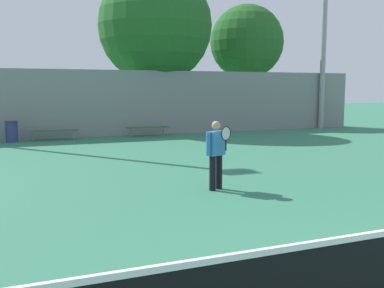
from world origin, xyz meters
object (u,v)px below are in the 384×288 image
object	(u,v)px
bench_courtside_near	(53,131)
tree_green_tall	(247,42)
trash_bin	(12,132)
bench_courtside_far	(148,128)
tennis_player	(216,151)
tree_green_broad	(155,26)
light_pole_near_left	(324,37)

from	to	relation	value
bench_courtside_near	tree_green_tall	size ratio (longest dim) A/B	0.29
bench_courtside_near	trash_bin	xyz separation A→B (m)	(-1.66, -0.16, 0.04)
bench_courtside_far	tree_green_tall	size ratio (longest dim) A/B	0.27
bench_courtside_near	bench_courtside_far	size ratio (longest dim) A/B	1.06
tennis_player	tree_green_broad	bearing A→B (deg)	54.59
tree_green_tall	tree_green_broad	bearing A→B (deg)	-164.87
tennis_player	bench_courtside_far	world-z (taller)	tennis_player
bench_courtside_near	light_pole_near_left	size ratio (longest dim) A/B	0.24
light_pole_near_left	tree_green_tall	bearing A→B (deg)	129.24
trash_bin	tennis_player	bearing A→B (deg)	-69.72
light_pole_near_left	tree_green_tall	world-z (taller)	light_pole_near_left
bench_courtside_far	trash_bin	xyz separation A→B (m)	(-5.84, -0.16, 0.05)
bench_courtside_near	tree_green_broad	xyz separation A→B (m)	(5.31, 2.24, 4.91)
tree_green_broad	tennis_player	bearing A→B (deg)	-102.18
light_pole_near_left	trash_bin	xyz separation A→B (m)	(-15.96, -0.60, -4.55)
tennis_player	bench_courtside_far	distance (m)	11.32
tennis_player	tree_green_tall	distance (m)	18.05
tree_green_tall	tennis_player	bearing A→B (deg)	-121.01
bench_courtside_far	light_pole_near_left	world-z (taller)	light_pole_near_left
bench_courtside_near	trash_bin	bearing A→B (deg)	-174.56
tree_green_tall	tree_green_broad	xyz separation A→B (m)	(-6.17, -1.67, 0.41)
tennis_player	bench_courtside_near	size ratio (longest dim) A/B	0.73
tennis_player	bench_courtside_far	size ratio (longest dim) A/B	0.78
bench_courtside_near	tree_green_broad	distance (m)	7.57
trash_bin	tree_green_broad	distance (m)	8.83
tree_green_tall	trash_bin	bearing A→B (deg)	-162.80
tennis_player	tree_green_tall	size ratio (longest dim) A/B	0.21
bench_courtside_near	light_pole_near_left	xyz separation A→B (m)	(14.31, 0.44, 4.59)
light_pole_near_left	trash_bin	world-z (taller)	light_pole_near_left
bench_courtside_near	tree_green_tall	bearing A→B (deg)	18.80
tree_green_tall	light_pole_near_left	bearing A→B (deg)	-50.76
light_pole_near_left	trash_bin	bearing A→B (deg)	-177.85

